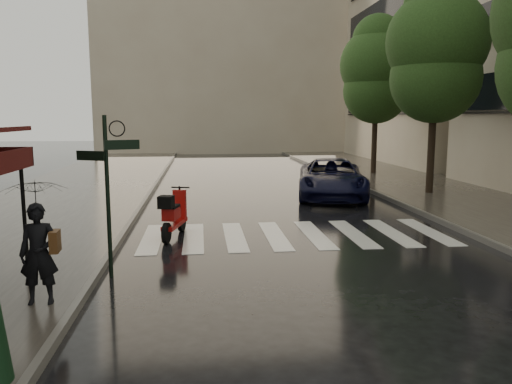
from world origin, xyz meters
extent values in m
plane|color=black|center=(0.00, 0.00, 0.00)|extent=(120.00, 120.00, 0.00)
cube|color=#38332D|center=(-4.50, 12.00, 0.06)|extent=(6.00, 60.00, 0.12)
cube|color=#38332D|center=(10.25, 12.00, 0.06)|extent=(5.50, 60.00, 0.12)
cube|color=#595651|center=(-1.45, 12.00, 0.07)|extent=(0.12, 60.00, 0.16)
cube|color=#595651|center=(7.45, 12.00, 0.07)|extent=(0.12, 60.00, 0.16)
cube|color=silver|center=(-0.70, 6.00, 0.01)|extent=(0.50, 3.20, 0.01)
cube|color=silver|center=(0.35, 6.00, 0.01)|extent=(0.50, 3.20, 0.01)
cube|color=silver|center=(1.40, 6.00, 0.01)|extent=(0.50, 3.20, 0.01)
cube|color=silver|center=(2.45, 6.00, 0.01)|extent=(0.50, 3.20, 0.01)
cube|color=silver|center=(3.50, 6.00, 0.01)|extent=(0.50, 3.20, 0.01)
cube|color=silver|center=(4.55, 6.00, 0.01)|extent=(0.50, 3.20, 0.01)
cube|color=silver|center=(5.60, 6.00, 0.01)|extent=(0.50, 3.20, 0.01)
cube|color=silver|center=(6.65, 6.00, 0.01)|extent=(0.50, 3.20, 0.01)
cylinder|color=black|center=(-2.65, 2.75, 1.29)|extent=(0.07, 0.07, 2.35)
cylinder|color=black|center=(-1.20, 3.00, 1.55)|extent=(0.08, 0.08, 3.10)
cube|color=black|center=(-0.90, 3.00, 2.55)|extent=(0.62, 0.26, 0.18)
cube|color=black|center=(-1.48, 3.00, 2.35)|extent=(0.56, 0.29, 0.18)
cube|color=tan|center=(16.50, 26.00, 9.25)|extent=(8.00, 16.00, 18.50)
cube|color=tan|center=(3.00, 38.00, 10.00)|extent=(22.00, 6.00, 20.00)
cylinder|color=black|center=(9.50, 12.00, 2.36)|extent=(0.28, 0.28, 4.48)
sphere|color=#1E3513|center=(9.50, 12.00, 4.52)|extent=(3.40, 3.40, 3.40)
sphere|color=#1E3513|center=(9.50, 12.00, 5.88)|extent=(3.80, 3.80, 3.80)
sphere|color=#1E3513|center=(9.50, 12.00, 7.16)|extent=(2.60, 2.60, 2.60)
cylinder|color=black|center=(9.70, 19.00, 2.30)|extent=(0.28, 0.28, 4.37)
sphere|color=#1E3513|center=(9.70, 19.00, 4.41)|extent=(3.40, 3.40, 3.40)
sphere|color=#1E3513|center=(9.70, 19.00, 5.74)|extent=(3.80, 3.80, 3.80)
sphere|color=#1E3513|center=(9.70, 19.00, 6.98)|extent=(2.60, 2.60, 2.60)
imported|color=black|center=(-2.00, 1.39, 0.93)|extent=(0.61, 0.42, 1.62)
imported|color=black|center=(-2.00, 1.39, 2.11)|extent=(1.02, 1.03, 0.88)
cube|color=#4D2E14|center=(-1.75, 1.40, 1.12)|extent=(0.15, 0.31, 0.35)
cylinder|color=black|center=(-0.30, 5.48, 0.26)|extent=(0.23, 0.53, 0.52)
cylinder|color=black|center=(0.02, 6.79, 0.26)|extent=(0.23, 0.53, 0.52)
cube|color=#9A100E|center=(-0.13, 6.16, 0.34)|extent=(0.63, 1.43, 0.11)
cube|color=#9A100E|center=(-0.20, 5.90, 0.67)|extent=(0.46, 0.65, 0.30)
cube|color=#9A100E|center=(-0.01, 6.63, 0.75)|extent=(0.37, 0.21, 0.81)
cylinder|color=black|center=(0.01, 6.74, 1.20)|extent=(0.49, 0.16, 0.04)
cube|color=black|center=(-0.29, 5.52, 1.02)|extent=(0.41, 0.40, 0.30)
imported|color=black|center=(5.55, 11.99, 0.74)|extent=(3.51, 5.71, 1.48)
camera|label=1|loc=(0.55, -6.56, 3.06)|focal=35.00mm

